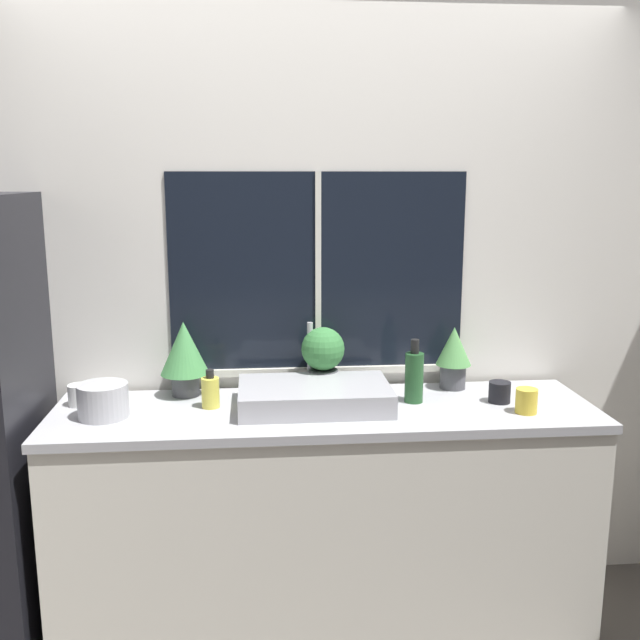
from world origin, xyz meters
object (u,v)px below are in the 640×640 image
potted_plant_left (184,352)px  soap_bottle (210,392)px  potted_plant_center (323,355)px  mug_black (500,392)px  mug_yellow (526,401)px  mug_white (79,395)px  bottle_tall (414,376)px  kettle (103,399)px  potted_plant_right (454,354)px  sink (314,396)px

potted_plant_left → soap_bottle: 0.23m
potted_plant_left → potted_plant_center: 0.57m
soap_bottle → mug_black: 1.14m
mug_black → mug_yellow: mug_yellow is taller
mug_white → potted_plant_left: bearing=13.2°
bottle_tall → kettle: bottle_tall is taller
potted_plant_right → soap_bottle: 1.03m
mug_white → soap_bottle: bearing=-7.9°
bottle_tall → mug_black: size_ratio=2.95×
soap_bottle → bottle_tall: 0.80m
mug_black → mug_yellow: bearing=-66.7°
potted_plant_center → mug_black: potted_plant_center is taller
potted_plant_right → mug_white: size_ratio=3.14×
soap_bottle → mug_white: 0.52m
sink → soap_bottle: sink is taller
potted_plant_center → kettle: size_ratio=1.46×
sink → potted_plant_right: sink is taller
potted_plant_left → bottle_tall: size_ratio=1.21×
mug_white → mug_black: bearing=-3.8°
kettle → potted_plant_right: bearing=10.0°
potted_plant_left → mug_black: bearing=-9.3°
potted_plant_right → bottle_tall: bearing=-140.5°
potted_plant_center → potted_plant_right: bearing=-0.0°
bottle_tall → mug_white: (-1.32, 0.08, -0.06)m
potted_plant_left → potted_plant_right: (1.12, -0.00, -0.03)m
sink → soap_bottle: size_ratio=3.87×
bottle_tall → mug_white: 1.32m
bottle_tall → mug_white: bearing=176.7°
potted_plant_center → bottle_tall: bearing=-26.0°
potted_plant_center → potted_plant_right: 0.55m
mug_black → potted_plant_left: bearing=170.7°
potted_plant_right → potted_plant_left: bearing=180.0°
potted_plant_center → kettle: (-0.85, -0.25, -0.09)m
bottle_tall → mug_yellow: 0.44m
kettle → soap_bottle: bearing=11.6°
soap_bottle → mug_yellow: (1.20, -0.17, -0.02)m
sink → bottle_tall: sink is taller
potted_plant_center → soap_bottle: size_ratio=1.81×
soap_bottle → mug_white: size_ratio=1.80×
sink → potted_plant_right: size_ratio=2.21×
mug_black → mug_white: (-1.66, 0.11, 0.00)m
sink → kettle: 0.80m
potted_plant_left → mug_black: size_ratio=3.56×
potted_plant_right → soap_bottle: potted_plant_right is taller
bottle_tall → mug_black: 0.35m
potted_plant_center → mug_yellow: bearing=-24.5°
potted_plant_left → mug_black: (1.26, -0.21, -0.14)m
mug_yellow → kettle: bearing=176.6°
bottle_tall → potted_plant_left: bearing=169.5°
potted_plant_left → bottle_tall: (0.92, -0.17, -0.08)m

